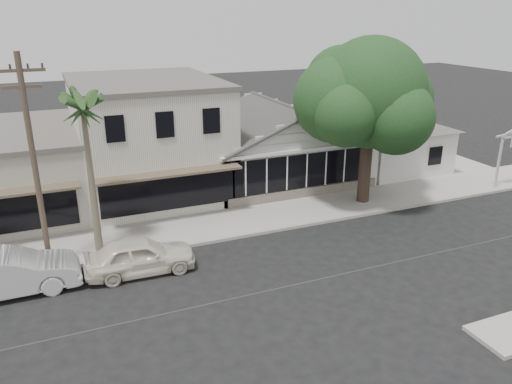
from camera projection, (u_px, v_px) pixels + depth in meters
name	position (u px, v px, depth m)	size (l,w,h in m)	color
ground	(294.00, 285.00, 20.05)	(140.00, 140.00, 0.00)	black
sidewalk_north	(73.00, 248.00, 22.97)	(90.00, 3.50, 0.15)	#9E9991
corner_shop	(277.00, 140.00, 31.78)	(10.40, 8.60, 5.10)	silver
side_cottage	(391.00, 148.00, 34.30)	(6.00, 6.00, 3.00)	silver
row_building_near	(147.00, 139.00, 29.55)	(8.00, 10.00, 6.50)	silver
utility_pole	(34.00, 161.00, 19.65)	(1.80, 0.24, 9.00)	brown
car_0	(140.00, 256.00, 20.77)	(1.83, 4.54, 1.55)	silver
car_1	(8.00, 273.00, 19.18)	(1.84, 5.29, 1.74)	silver
shade_tree	(366.00, 96.00, 26.72)	(8.33, 7.53, 9.24)	#3F3026
palm_east	(83.00, 107.00, 20.48)	(2.89, 2.89, 7.77)	#726651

